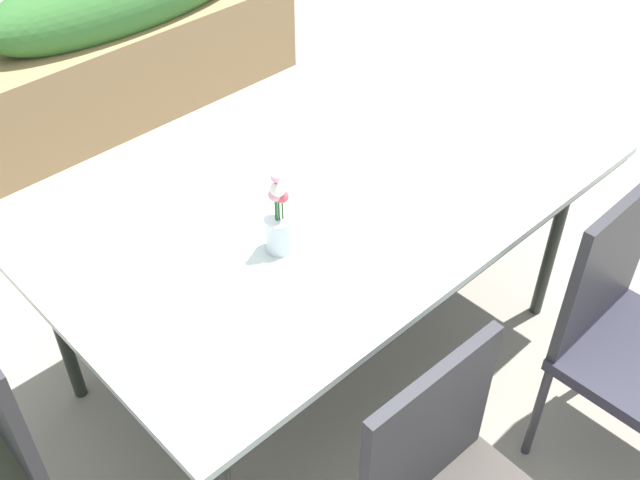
% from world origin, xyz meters
% --- Properties ---
extents(ground_plane, '(12.00, 12.00, 0.00)m').
position_xyz_m(ground_plane, '(0.00, 0.00, 0.00)').
color(ground_plane, gray).
extents(dining_table, '(1.73, 1.12, 0.76)m').
position_xyz_m(dining_table, '(0.08, 0.09, 0.72)').
color(dining_table, silver).
rests_on(dining_table, ground).
extents(chair_near_right, '(0.44, 0.44, 0.93)m').
position_xyz_m(chair_near_right, '(0.46, -0.78, 0.52)').
color(chair_near_right, '#252432').
rests_on(chair_near_right, ground).
extents(flower_vase, '(0.08, 0.08, 0.26)m').
position_xyz_m(flower_vase, '(-0.20, -0.04, 0.85)').
color(flower_vase, silver).
rests_on(flower_vase, dining_table).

